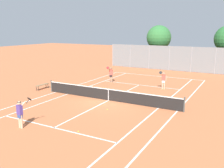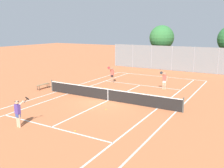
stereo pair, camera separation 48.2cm
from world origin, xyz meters
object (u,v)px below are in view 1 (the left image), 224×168
at_px(loose_tennis_ball_2, 107,109).
at_px(courtside_bench, 42,85).
at_px(tennis_net, 108,94).
at_px(player_far_left, 111,74).
at_px(loose_tennis_ball_1, 104,88).
at_px(player_near_side, 20,113).
at_px(loose_tennis_ball_0, 78,131).
at_px(tree_behind_left, 159,38).
at_px(player_far_right, 163,79).

distance_m(loose_tennis_ball_2, courtside_bench, 8.75).
distance_m(tennis_net, player_far_left, 6.80).
bearing_deg(courtside_bench, loose_tennis_ball_1, 33.49).
xyz_separation_m(player_far_left, loose_tennis_ball_2, (4.20, -8.11, -0.89)).
xyz_separation_m(tennis_net, player_near_side, (-1.65, -7.32, 0.42)).
bearing_deg(loose_tennis_ball_0, loose_tennis_ball_1, 112.80).
xyz_separation_m(loose_tennis_ball_0, courtside_bench, (-8.93, 6.48, 0.38)).
bearing_deg(loose_tennis_ball_1, tennis_net, -54.45).
bearing_deg(tree_behind_left, loose_tennis_ball_1, -89.70).
height_order(tennis_net, player_far_left, player_far_left).
height_order(tennis_net, player_near_side, player_near_side).
distance_m(player_far_right, loose_tennis_ball_1, 5.73).
bearing_deg(player_near_side, tennis_net, 77.28).
height_order(loose_tennis_ball_1, loose_tennis_ball_2, same).
height_order(player_near_side, loose_tennis_ball_0, player_near_side).
distance_m(player_near_side, courtside_bench, 9.49).
relative_size(player_near_side, player_far_left, 1.00).
relative_size(player_far_right, loose_tennis_ball_2, 26.88).
distance_m(tennis_net, loose_tennis_ball_0, 6.43).
bearing_deg(player_far_left, player_near_side, -83.75).
bearing_deg(player_far_right, player_near_side, -108.05).
bearing_deg(courtside_bench, loose_tennis_ball_2, -15.57).
relative_size(loose_tennis_ball_0, loose_tennis_ball_2, 1.00).
xyz_separation_m(player_far_right, loose_tennis_ball_0, (-1.06, -12.08, -0.89)).
distance_m(player_far_left, player_far_right, 5.76).
bearing_deg(loose_tennis_ball_1, tree_behind_left, 90.30).
height_order(player_far_right, courtside_bench, player_far_right).
height_order(player_near_side, tree_behind_left, tree_behind_left).
bearing_deg(tennis_net, player_far_left, 117.32).
bearing_deg(player_near_side, player_far_right, 71.95).
bearing_deg(tree_behind_left, tennis_net, -82.61).
height_order(player_near_side, courtside_bench, player_near_side).
distance_m(loose_tennis_ball_0, loose_tennis_ball_1, 10.51).
bearing_deg(tennis_net, loose_tennis_ball_1, 125.55).
bearing_deg(loose_tennis_ball_0, player_near_side, -161.15).
height_order(tennis_net, loose_tennis_ball_0, tennis_net).
relative_size(loose_tennis_ball_2, courtside_bench, 0.04).
bearing_deg(player_far_right, tree_behind_left, 110.53).
height_order(loose_tennis_ball_1, tree_behind_left, tree_behind_left).
bearing_deg(loose_tennis_ball_1, player_far_left, 103.89).
height_order(tennis_net, loose_tennis_ball_1, tennis_net).
distance_m(tennis_net, loose_tennis_ball_2, 2.40).
xyz_separation_m(player_far_left, courtside_bench, (-4.22, -5.77, -0.52)).
distance_m(player_far_left, loose_tennis_ball_2, 9.18).
bearing_deg(tennis_net, courtside_bench, 177.96).
relative_size(tennis_net, player_far_left, 6.76).
relative_size(player_far_right, courtside_bench, 1.18).
height_order(loose_tennis_ball_0, loose_tennis_ball_1, same).
bearing_deg(player_far_right, tennis_net, -114.27).
bearing_deg(loose_tennis_ball_2, tennis_net, 117.51).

